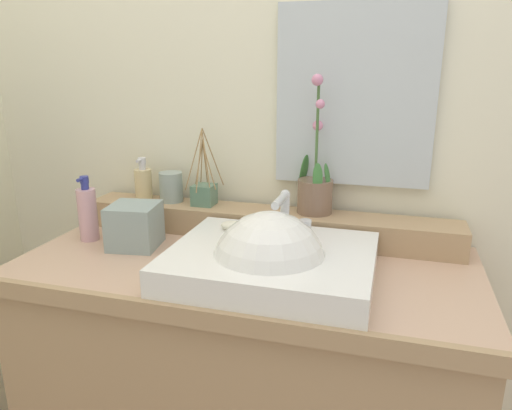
{
  "coord_description": "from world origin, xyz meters",
  "views": [
    {
      "loc": [
        0.35,
        -1.11,
        1.35
      ],
      "look_at": [
        0.04,
        -0.02,
        1.02
      ],
      "focal_mm": 33.69,
      "sensor_mm": 36.0,
      "label": 1
    }
  ],
  "objects_px": {
    "soap_dispenser": "(143,182)",
    "potted_plant": "(315,188)",
    "tissue_box": "(135,226)",
    "lotion_bottle": "(88,213)",
    "tumbler_cup": "(171,187)",
    "sink_basin": "(270,266)",
    "soap_bar": "(234,226)",
    "reed_diffuser": "(204,193)"
  },
  "relations": [
    {
      "from": "tumbler_cup",
      "to": "potted_plant",
      "type": "bearing_deg",
      "value": 0.84
    },
    {
      "from": "soap_bar",
      "to": "tumbler_cup",
      "type": "height_order",
      "value": "tumbler_cup"
    },
    {
      "from": "soap_bar",
      "to": "potted_plant",
      "type": "xyz_separation_m",
      "value": [
        0.19,
        0.18,
        0.07
      ]
    },
    {
      "from": "tissue_box",
      "to": "potted_plant",
      "type": "bearing_deg",
      "value": 23.25
    },
    {
      "from": "tissue_box",
      "to": "tumbler_cup",
      "type": "bearing_deg",
      "value": 84.13
    },
    {
      "from": "soap_bar",
      "to": "lotion_bottle",
      "type": "xyz_separation_m",
      "value": [
        -0.44,
        -0.01,
        -0.0
      ]
    },
    {
      "from": "sink_basin",
      "to": "tumbler_cup",
      "type": "xyz_separation_m",
      "value": [
        -0.4,
        0.3,
        0.1
      ]
    },
    {
      "from": "lotion_bottle",
      "to": "soap_dispenser",
      "type": "bearing_deg",
      "value": 67.34
    },
    {
      "from": "sink_basin",
      "to": "soap_bar",
      "type": "distance_m",
      "value": 0.19
    },
    {
      "from": "sink_basin",
      "to": "tissue_box",
      "type": "xyz_separation_m",
      "value": [
        -0.42,
        0.1,
        0.03
      ]
    },
    {
      "from": "soap_bar",
      "to": "tumbler_cup",
      "type": "bearing_deg",
      "value": 146.37
    },
    {
      "from": "sink_basin",
      "to": "tissue_box",
      "type": "bearing_deg",
      "value": 166.42
    },
    {
      "from": "sink_basin",
      "to": "lotion_bottle",
      "type": "bearing_deg",
      "value": 168.95
    },
    {
      "from": "soap_dispenser",
      "to": "lotion_bottle",
      "type": "xyz_separation_m",
      "value": [
        -0.08,
        -0.19,
        -0.05
      ]
    },
    {
      "from": "sink_basin",
      "to": "potted_plant",
      "type": "height_order",
      "value": "potted_plant"
    },
    {
      "from": "tumbler_cup",
      "to": "soap_dispenser",
      "type": "bearing_deg",
      "value": 177.32
    },
    {
      "from": "tumbler_cup",
      "to": "lotion_bottle",
      "type": "bearing_deg",
      "value": -133.96
    },
    {
      "from": "soap_bar",
      "to": "reed_diffuser",
      "type": "relative_size",
      "value": 0.3
    },
    {
      "from": "soap_bar",
      "to": "tissue_box",
      "type": "bearing_deg",
      "value": -176.18
    },
    {
      "from": "tumbler_cup",
      "to": "tissue_box",
      "type": "relative_size",
      "value": 0.71
    },
    {
      "from": "tumbler_cup",
      "to": "lotion_bottle",
      "type": "distance_m",
      "value": 0.26
    },
    {
      "from": "tumbler_cup",
      "to": "tissue_box",
      "type": "height_order",
      "value": "tumbler_cup"
    },
    {
      "from": "soap_dispenser",
      "to": "reed_diffuser",
      "type": "height_order",
      "value": "reed_diffuser"
    },
    {
      "from": "tumbler_cup",
      "to": "lotion_bottle",
      "type": "height_order",
      "value": "lotion_bottle"
    },
    {
      "from": "potted_plant",
      "to": "tissue_box",
      "type": "height_order",
      "value": "potted_plant"
    },
    {
      "from": "sink_basin",
      "to": "potted_plant",
      "type": "distance_m",
      "value": 0.33
    },
    {
      "from": "sink_basin",
      "to": "reed_diffuser",
      "type": "bearing_deg",
      "value": 134.52
    },
    {
      "from": "potted_plant",
      "to": "tumbler_cup",
      "type": "xyz_separation_m",
      "value": [
        -0.45,
        -0.01,
        -0.03
      ]
    },
    {
      "from": "potted_plant",
      "to": "lotion_bottle",
      "type": "relative_size",
      "value": 2.05
    },
    {
      "from": "sink_basin",
      "to": "reed_diffuser",
      "type": "xyz_separation_m",
      "value": [
        -0.28,
        0.29,
        0.09
      ]
    },
    {
      "from": "reed_diffuser",
      "to": "lotion_bottle",
      "type": "bearing_deg",
      "value": -148.74
    },
    {
      "from": "tissue_box",
      "to": "lotion_bottle",
      "type": "bearing_deg",
      "value": 175.85
    },
    {
      "from": "soap_bar",
      "to": "soap_dispenser",
      "type": "xyz_separation_m",
      "value": [
        -0.36,
        0.18,
        0.05
      ]
    },
    {
      "from": "soap_dispenser",
      "to": "tumbler_cup",
      "type": "relative_size",
      "value": 1.44
    },
    {
      "from": "potted_plant",
      "to": "soap_dispenser",
      "type": "height_order",
      "value": "potted_plant"
    },
    {
      "from": "lotion_bottle",
      "to": "potted_plant",
      "type": "bearing_deg",
      "value": 16.89
    },
    {
      "from": "lotion_bottle",
      "to": "sink_basin",
      "type": "bearing_deg",
      "value": -11.05
    },
    {
      "from": "soap_dispenser",
      "to": "potted_plant",
      "type": "bearing_deg",
      "value": 0.2
    },
    {
      "from": "soap_bar",
      "to": "soap_dispenser",
      "type": "height_order",
      "value": "soap_dispenser"
    },
    {
      "from": "soap_dispenser",
      "to": "tumbler_cup",
      "type": "bearing_deg",
      "value": -2.68
    },
    {
      "from": "potted_plant",
      "to": "tumbler_cup",
      "type": "distance_m",
      "value": 0.45
    },
    {
      "from": "soap_bar",
      "to": "lotion_bottle",
      "type": "height_order",
      "value": "lotion_bottle"
    }
  ]
}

